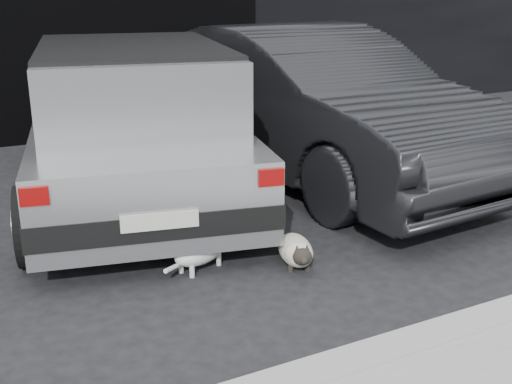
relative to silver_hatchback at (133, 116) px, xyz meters
name	(u,v)px	position (x,y,z in m)	size (l,w,h in m)	color
ground	(161,233)	(-0.11, -1.02, -0.87)	(80.00, 80.00, 0.00)	black
garage_opening	(130,43)	(0.89, 2.97, 0.43)	(4.00, 0.10, 2.60)	black
curb	(450,335)	(0.89, -3.62, -0.81)	(18.00, 0.25, 0.12)	gray
silver_hatchback	(133,116)	(0.00, 0.00, 0.00)	(2.85, 4.64, 1.59)	#B0B1B5
second_car	(310,103)	(2.05, -0.06, -0.03)	(1.78, 5.11, 1.68)	black
cat_siamese	(297,251)	(0.62, -2.19, -0.75)	(0.43, 0.76, 0.27)	beige
cat_white	(203,248)	(-0.05, -1.88, -0.70)	(0.68, 0.41, 0.34)	white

